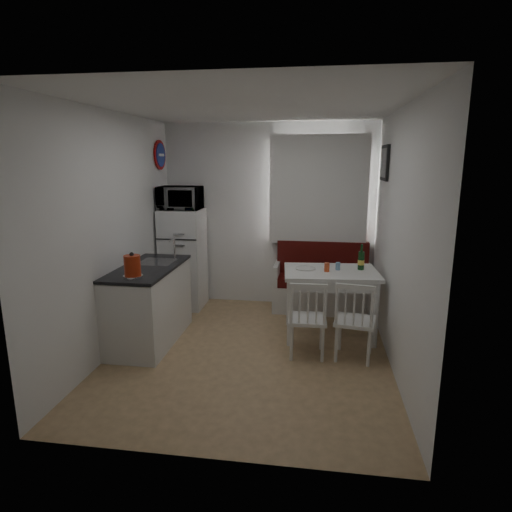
# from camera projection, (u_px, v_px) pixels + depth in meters

# --- Properties ---
(floor) EXTENTS (3.00, 3.50, 0.02)m
(floor) POSITION_uv_depth(u_px,v_px,m) (250.00, 352.00, 4.74)
(floor) COLOR #977950
(floor) RESTS_ON ground
(ceiling) EXTENTS (3.00, 3.50, 0.02)m
(ceiling) POSITION_uv_depth(u_px,v_px,m) (249.00, 106.00, 4.17)
(ceiling) COLOR white
(ceiling) RESTS_ON wall_back
(wall_back) EXTENTS (3.00, 0.02, 2.60)m
(wall_back) POSITION_uv_depth(u_px,v_px,m) (269.00, 216.00, 6.15)
(wall_back) COLOR white
(wall_back) RESTS_ON floor
(wall_front) EXTENTS (3.00, 0.02, 2.60)m
(wall_front) POSITION_uv_depth(u_px,v_px,m) (206.00, 284.00, 2.77)
(wall_front) COLOR white
(wall_front) RESTS_ON floor
(wall_left) EXTENTS (0.02, 3.50, 2.60)m
(wall_left) POSITION_uv_depth(u_px,v_px,m) (114.00, 233.00, 4.67)
(wall_left) COLOR white
(wall_left) RESTS_ON floor
(wall_right) EXTENTS (0.02, 3.50, 2.60)m
(wall_right) POSITION_uv_depth(u_px,v_px,m) (398.00, 241.00, 4.24)
(wall_right) COLOR white
(wall_right) RESTS_ON floor
(window) EXTENTS (1.22, 0.06, 1.47)m
(window) POSITION_uv_depth(u_px,v_px,m) (318.00, 194.00, 5.95)
(window) COLOR white
(window) RESTS_ON wall_back
(curtain) EXTENTS (1.35, 0.02, 1.50)m
(curtain) POSITION_uv_depth(u_px,v_px,m) (319.00, 190.00, 5.87)
(curtain) COLOR white
(curtain) RESTS_ON wall_back
(kitchen_counter) EXTENTS (0.62, 1.32, 1.16)m
(kitchen_counter) POSITION_uv_depth(u_px,v_px,m) (150.00, 304.00, 4.96)
(kitchen_counter) COLOR white
(kitchen_counter) RESTS_ON floor
(wall_sign) EXTENTS (0.03, 0.40, 0.40)m
(wall_sign) POSITION_uv_depth(u_px,v_px,m) (160.00, 155.00, 5.88)
(wall_sign) COLOR navy
(wall_sign) RESTS_ON wall_left
(picture_frame) EXTENTS (0.04, 0.52, 0.42)m
(picture_frame) POSITION_uv_depth(u_px,v_px,m) (384.00, 163.00, 5.14)
(picture_frame) COLOR black
(picture_frame) RESTS_ON wall_right
(bench) EXTENTS (1.34, 0.52, 0.96)m
(bench) POSITION_uv_depth(u_px,v_px,m) (321.00, 288.00, 6.02)
(bench) COLOR white
(bench) RESTS_ON floor
(dining_table) EXTENTS (1.15, 0.85, 0.81)m
(dining_table) POSITION_uv_depth(u_px,v_px,m) (331.00, 278.00, 5.04)
(dining_table) COLOR white
(dining_table) RESTS_ON floor
(chair_left) EXTENTS (0.42, 0.40, 0.46)m
(chair_left) POSITION_uv_depth(u_px,v_px,m) (307.00, 312.00, 4.49)
(chair_left) COLOR white
(chair_left) RESTS_ON floor
(chair_right) EXTENTS (0.47, 0.45, 0.47)m
(chair_right) POSITION_uv_depth(u_px,v_px,m) (356.00, 313.00, 4.41)
(chair_right) COLOR white
(chair_right) RESTS_ON floor
(fridge) EXTENTS (0.57, 0.57, 1.41)m
(fridge) POSITION_uv_depth(u_px,v_px,m) (184.00, 259.00, 6.10)
(fridge) COLOR white
(fridge) RESTS_ON floor
(microwave) EXTENTS (0.57, 0.39, 0.32)m
(microwave) POSITION_uv_depth(u_px,v_px,m) (180.00, 198.00, 5.87)
(microwave) COLOR white
(microwave) RESTS_ON fridge
(kettle) EXTENTS (0.20, 0.20, 0.26)m
(kettle) POSITION_uv_depth(u_px,v_px,m) (132.00, 266.00, 4.35)
(kettle) COLOR #A6270D
(kettle) RESTS_ON kitchen_counter
(wine_bottle) EXTENTS (0.08, 0.08, 0.31)m
(wine_bottle) POSITION_uv_depth(u_px,v_px,m) (361.00, 257.00, 5.04)
(wine_bottle) COLOR #123817
(wine_bottle) RESTS_ON dining_table
(drinking_glass_orange) EXTENTS (0.06, 0.06, 0.10)m
(drinking_glass_orange) POSITION_uv_depth(u_px,v_px,m) (327.00, 267.00, 4.97)
(drinking_glass_orange) COLOR #D04B22
(drinking_glass_orange) RESTS_ON dining_table
(drinking_glass_blue) EXTENTS (0.05, 0.05, 0.09)m
(drinking_glass_blue) POSITION_uv_depth(u_px,v_px,m) (338.00, 266.00, 5.05)
(drinking_glass_blue) COLOR #709CBF
(drinking_glass_blue) RESTS_ON dining_table
(plate) EXTENTS (0.24, 0.24, 0.02)m
(plate) POSITION_uv_depth(u_px,v_px,m) (305.00, 269.00, 5.08)
(plate) COLOR white
(plate) RESTS_ON dining_table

